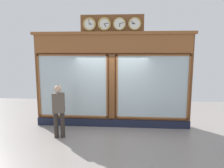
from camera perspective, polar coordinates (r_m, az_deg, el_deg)
name	(u,v)px	position (r m, az deg, el deg)	size (l,w,h in m)	color
shop_facade	(112,79)	(7.52, 0.07, 1.32)	(5.64, 0.42, 3.94)	brown
pedestrian	(59,109)	(6.81, -14.26, -6.61)	(0.39, 0.27, 1.69)	#312A24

